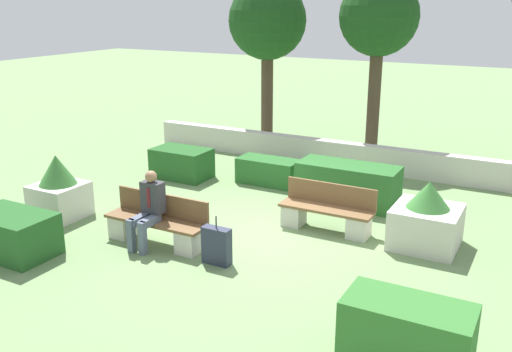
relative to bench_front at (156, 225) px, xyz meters
The scene contains 15 objects.
ground_plane 1.93m from the bench_front, 39.92° to the left, with size 60.00×60.00×0.00m, color #6B8956.
perimeter_wall 6.12m from the bench_front, 76.24° to the left, with size 11.39×0.30×0.65m.
bench_front is the anchor object (origin of this frame).
bench_left_side 3.05m from the bench_front, 39.49° to the left, with size 1.72×0.48×0.84m.
person_seated_man 0.42m from the bench_front, 102.35° to the right, with size 0.38×0.64×1.31m.
hedge_block_near_left 3.83m from the bench_front, 119.06° to the left, with size 1.33×0.84×0.69m.
hedge_block_near_right 4.90m from the bench_front, 17.55° to the right, with size 1.42×0.73×0.84m.
hedge_block_mid_left 4.12m from the bench_front, 57.63° to the left, with size 2.05×0.83×0.84m.
hedge_block_mid_right 2.35m from the bench_front, 141.16° to the right, with size 1.43×0.89×0.70m.
hedge_block_far_left 3.91m from the bench_front, 87.68° to the left, with size 1.40×0.66×0.58m.
planter_corner_left 4.61m from the bench_front, 26.98° to the left, with size 1.09×1.09×1.15m.
planter_corner_right 2.44m from the bench_front, behind, with size 0.90×0.90×1.24m.
suitcase 1.35m from the bench_front, ahead, with size 0.47×0.18×0.81m.
tree_leftmost 8.34m from the bench_front, 103.20° to the left, with size 2.20×2.20×4.58m.
tree_center_left 8.33m from the bench_front, 79.29° to the left, with size 2.04×2.04×4.66m.
Camera 1 is at (4.39, -8.40, 4.05)m, focal length 40.00 mm.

